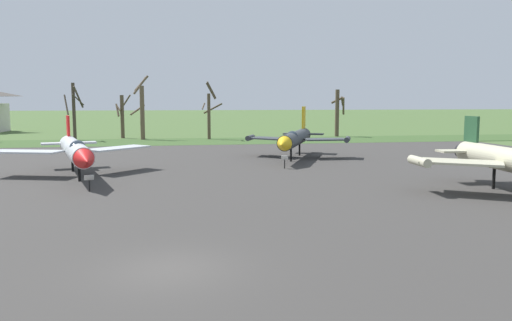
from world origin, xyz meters
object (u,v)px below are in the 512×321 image
Objects in this scene: jet_fighter_rear_right at (295,138)px; info_placard_rear_left at (89,181)px; jet_fighter_rear_left at (75,150)px; info_placard_rear_right at (285,160)px.

info_placard_rear_left is at bearing -137.90° from jet_fighter_rear_right.
jet_fighter_rear_left is 15.96m from info_placard_rear_right.
info_placard_rear_right is (13.93, 8.16, 0.02)m from info_placard_rear_left.
jet_fighter_rear_right reaches higher than jet_fighter_rear_left.
jet_fighter_rear_left reaches higher than info_placard_rear_right.
jet_fighter_rear_right is at bearing 69.13° from info_placard_rear_right.
jet_fighter_rear_right is at bearing 25.23° from jet_fighter_rear_left.
info_placard_rear_right is at bearing 30.36° from info_placard_rear_left.
jet_fighter_rear_left is at bearing -154.77° from jet_fighter_rear_right.
jet_fighter_rear_right is (18.37, 8.66, -0.00)m from jet_fighter_rear_left.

